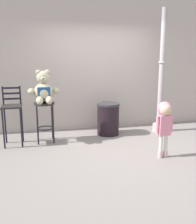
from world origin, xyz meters
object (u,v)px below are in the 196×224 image
Objects in this scene: lamppost at (161,85)px; bar_chair_empty at (12,111)px; teddy_bear at (44,91)px; trash_bin at (108,119)px; child_walking at (165,117)px; bar_stool_with_teddy at (45,114)px.

bar_chair_empty is (-3.24, -0.15, -0.40)m from lamppost.
lamppost is at bearing 3.01° from teddy_bear.
teddy_bear is 1.57m from trash_bin.
teddy_bear reaches higher than child_walking.
bar_stool_with_teddy is 1.15× the size of trash_bin.
child_walking is (1.95, -1.31, -0.35)m from teddy_bear.
teddy_bear reaches higher than trash_bin.
trash_bin is 0.26× the size of lamppost.
bar_chair_empty is (-0.62, -0.01, -0.37)m from teddy_bear.
lamppost is at bearing -3.40° from trash_bin.
bar_chair_empty reaches higher than bar_stool_with_teddy.
child_walking is at bearing -26.87° from bar_chair_empty.
lamppost is at bearing 79.73° from child_walking.
bar_stool_with_teddy is 2.37m from child_walking.
bar_chair_empty reaches higher than child_walking.
teddy_bear reaches higher than bar_chair_empty.
lamppost is (2.62, 0.11, 0.50)m from bar_stool_with_teddy.
bar_stool_with_teddy is at bearing 90.00° from teddy_bear.
bar_chair_empty is (-0.62, -0.04, 0.10)m from bar_stool_with_teddy.
bar_chair_empty is at bearing -173.69° from trash_bin.
child_walking is 2.88m from bar_chair_empty.
trash_bin is at bearing 8.59° from teddy_bear.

